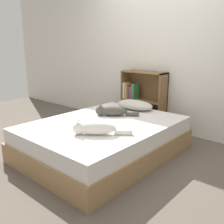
{
  "coord_description": "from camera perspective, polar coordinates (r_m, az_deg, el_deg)",
  "views": [
    {
      "loc": [
        1.99,
        -2.14,
        1.31
      ],
      "look_at": [
        0.0,
        0.15,
        0.51
      ],
      "focal_mm": 40.0,
      "sensor_mm": 36.0,
      "label": 1
    }
  ],
  "objects": [
    {
      "name": "cat_dark",
      "position": [
        3.33,
        -0.29,
        0.2
      ],
      "size": [
        0.5,
        0.4,
        0.15
      ],
      "rotation": [
        0.0,
        0.0,
        3.76
      ],
      "color": "#47423D",
      "rests_on": "bed"
    },
    {
      "name": "bookshelf",
      "position": [
        4.14,
        6.98,
        3.11
      ],
      "size": [
        0.74,
        0.26,
        0.93
      ],
      "color": "brown",
      "rests_on": "ground_plane"
    },
    {
      "name": "pillow",
      "position": [
        3.69,
        5.25,
        1.66
      ],
      "size": [
        0.58,
        0.32,
        0.14
      ],
      "color": "beige",
      "rests_on": "bed"
    },
    {
      "name": "bed",
      "position": [
        3.13,
        -1.76,
        -6.0
      ],
      "size": [
        1.43,
        1.94,
        0.41
      ],
      "color": "#99754C",
      "rests_on": "ground_plane"
    },
    {
      "name": "cat_light",
      "position": [
        2.63,
        -4.31,
        -3.69
      ],
      "size": [
        0.53,
        0.46,
        0.16
      ],
      "rotation": [
        0.0,
        0.0,
        3.82
      ],
      "color": "white",
      "rests_on": "bed"
    },
    {
      "name": "ground_plane",
      "position": [
        3.21,
        -1.73,
        -9.4
      ],
      "size": [
        8.0,
        8.0,
        0.0
      ],
      "primitive_type": "plane",
      "color": "brown"
    },
    {
      "name": "wall_back",
      "position": [
        4.03,
        11.75,
        13.56
      ],
      "size": [
        8.0,
        0.06,
        2.5
      ],
      "color": "silver",
      "rests_on": "ground_plane"
    }
  ]
}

